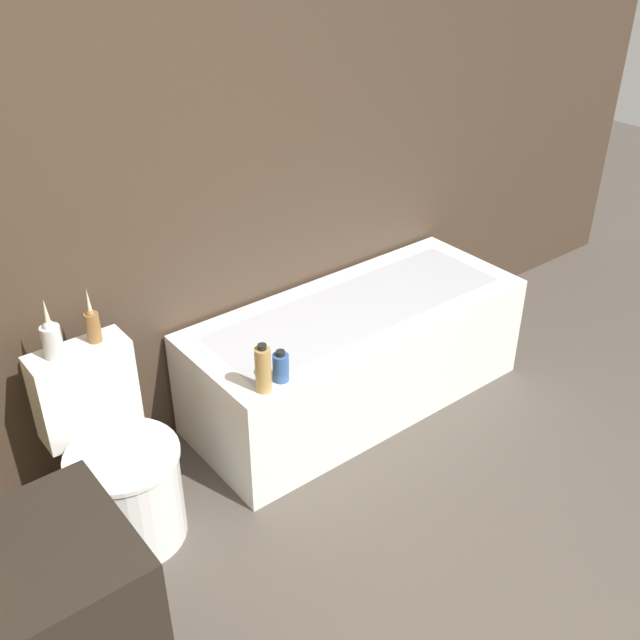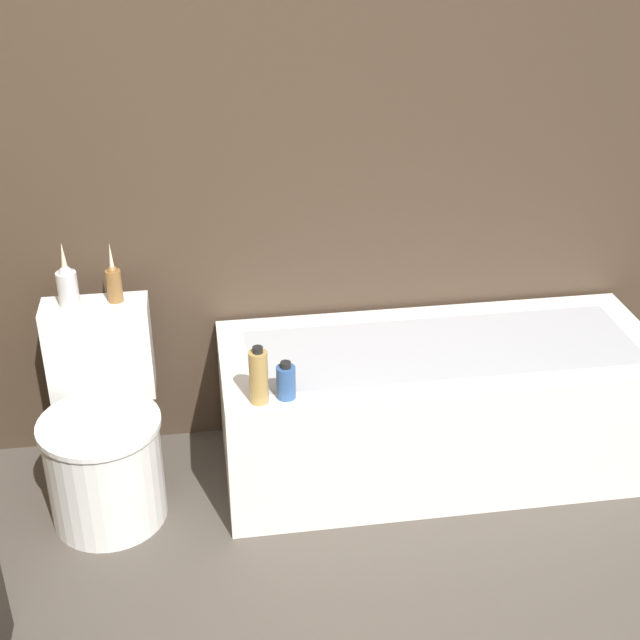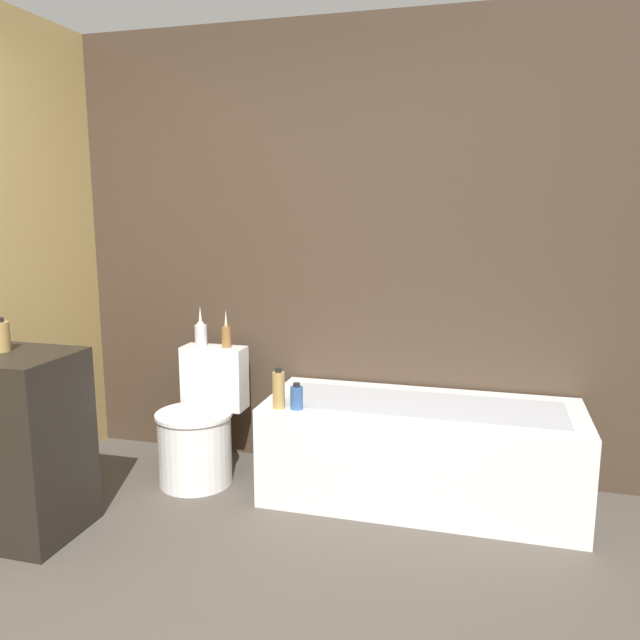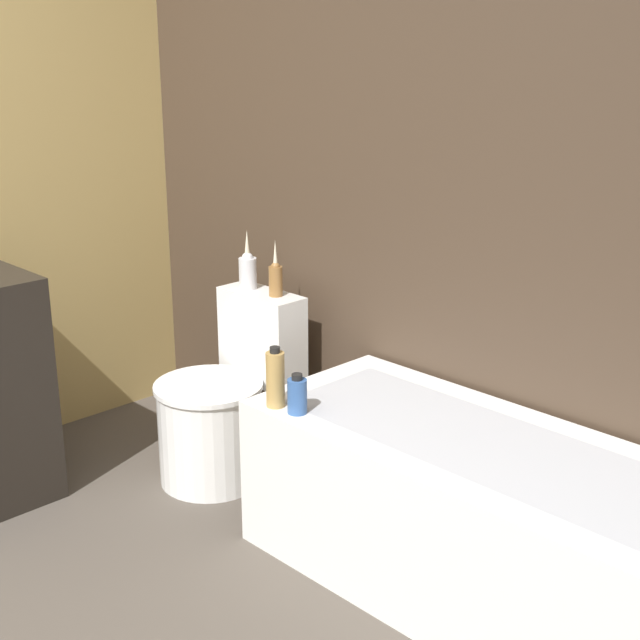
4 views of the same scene
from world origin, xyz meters
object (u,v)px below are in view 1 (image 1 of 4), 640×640
toilet (118,469)px  vase_gold (51,338)px  vase_silver (92,324)px  shampoo_bottle_short (281,367)px  shampoo_bottle_tall (263,369)px  bathtub (356,354)px

toilet → vase_gold: (-0.08, 0.22, 0.53)m
vase_silver → shampoo_bottle_short: (0.57, -0.42, -0.21)m
shampoo_bottle_tall → toilet: bearing=159.6°
bathtub → shampoo_bottle_tall: size_ratio=7.81×
vase_silver → shampoo_bottle_short: size_ratio=1.66×
bathtub → vase_silver: bearing=172.0°
toilet → vase_gold: size_ratio=3.01×
vase_gold → shampoo_bottle_short: vase_gold is taller
bathtub → toilet: size_ratio=2.25×
bathtub → vase_gold: 1.46m
toilet → shampoo_bottle_short: (0.65, -0.19, 0.31)m
vase_silver → shampoo_bottle_short: bearing=-36.3°
vase_gold → shampoo_bottle_tall: 0.78m
bathtub → vase_silver: size_ratio=7.22×
shampoo_bottle_short → vase_silver: bearing=143.7°
vase_silver → shampoo_bottle_short: 0.74m
vase_silver → shampoo_bottle_tall: 0.67m
toilet → shampoo_bottle_tall: shampoo_bottle_tall is taller
bathtub → shampoo_bottle_short: (-0.61, -0.25, 0.33)m
toilet → shampoo_bottle_short: 0.74m
toilet → vase_silver: 0.57m
toilet → vase_silver: (0.08, 0.22, 0.52)m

